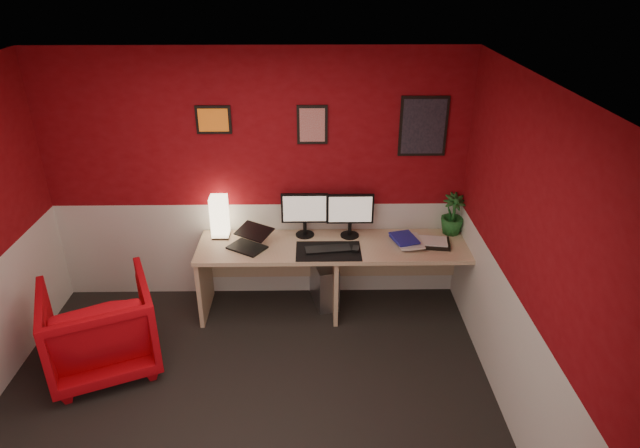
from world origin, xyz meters
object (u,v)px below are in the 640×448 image
Objects in this scene: shoji_lamp at (220,218)px; monitor_left at (305,208)px; laptop at (246,238)px; monitor_right at (350,209)px; pc_tower at (324,282)px; zen_tray at (431,243)px; potted_plant at (453,214)px; armchair at (100,327)px; desk at (335,278)px.

monitor_left is at bearing 0.85° from shoji_lamp.
monitor_right is at bearing 46.95° from laptop.
monitor_right is 0.83m from pc_tower.
shoji_lamp is 2.03m from zen_tray.
monitor_right is (0.97, 0.24, 0.18)m from laptop.
shoji_lamp is 0.99× the size of potted_plant.
laptop is 1.02m from monitor_right.
monitor_right is at bearing -4.11° from pc_tower.
potted_plant is 0.47× the size of armchair.
desk is 6.50× the size of shoji_lamp.
desk is at bearing 37.15° from laptop.
monitor_left reaches higher than zen_tray.
laptop reaches higher than pc_tower.
monitor_left is (-0.29, 0.20, 0.66)m from desk.
laptop is at bearing -178.15° from zen_tray.
laptop is at bearing -176.21° from desk.
shoji_lamp is 1.23m from pc_tower.
zen_tray is at bearing -5.38° from shoji_lamp.
zen_tray is 3.03m from armchair.
monitor_left is at bearing -178.92° from potted_plant.
desk is 2.99× the size of armchair.
pc_tower is at bearing 125.64° from desk.
pc_tower is at bearing -2.85° from shoji_lamp.
potted_plant is (2.25, 0.04, 0.00)m from shoji_lamp.
pc_tower is at bearing -175.91° from potted_plant.
laptop reaches higher than desk.
shoji_lamp reaches higher than zen_tray.
desk is at bearing -179.93° from zen_tray.
desk is 6.42× the size of potted_plant.
laptop is at bearing -166.41° from monitor_right.
laptop is 1.46m from armchair.
potted_plant is (1.44, 0.03, -0.09)m from monitor_left.
armchair is (-3.15, -1.02, -0.54)m from potted_plant.
laptop reaches higher than zen_tray.
laptop is 0.57× the size of monitor_left.
monitor_right is at bearing -177.20° from potted_plant.
monitor_right reaches higher than laptop.
potted_plant is (1.00, 0.05, -0.09)m from monitor_right.
monitor_right is 1.29× the size of pc_tower.
desk is 5.78× the size of pc_tower.
monitor_left and monitor_right have the same top height.
zen_tray is (2.01, -0.19, -0.18)m from shoji_lamp.
armchair is (-1.71, -1.00, -0.62)m from monitor_left.
pc_tower is 0.52× the size of armchair.
zen_tray is (1.20, -0.20, -0.28)m from monitor_left.
laptop is at bearing -41.60° from shoji_lamp.
shoji_lamp reaches higher than armchair.
armchair is at bearing -158.37° from desk.
laptop is at bearing -178.34° from pc_tower.
zen_tray is 0.78× the size of pc_tower.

